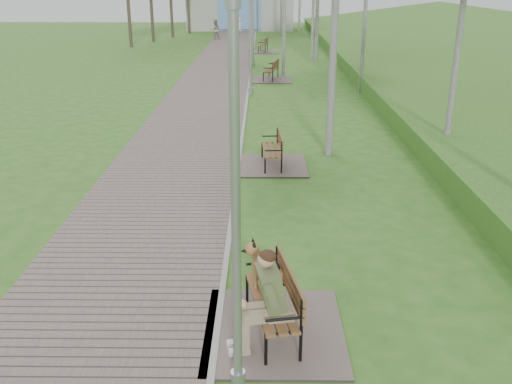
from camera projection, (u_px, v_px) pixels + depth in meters
ground at (216, 342)px, 8.08m from camera, size 120.00×120.00×0.00m
walkway at (214, 81)px, 28.19m from camera, size 3.50×67.00×0.04m
kerb at (249, 81)px, 28.17m from camera, size 0.10×67.00×0.05m
embankment at (505, 87)px, 26.65m from camera, size 14.00×70.00×1.60m
building_north at (241, 8)px, 55.05m from camera, size 10.00×5.20×4.00m
bench_main at (268, 304)px, 8.09m from camera, size 2.01×2.23×1.75m
bench_second at (272, 159)px, 15.48m from camera, size 1.83×2.04×1.13m
bench_third at (271, 75)px, 28.37m from camera, size 1.98×2.20×1.21m
bench_far at (263, 48)px, 38.92m from camera, size 2.00×2.22×1.23m
lamp_post_near at (236, 227)px, 6.35m from camera, size 0.18×0.18×4.78m
lamp_post_second at (251, 32)px, 23.87m from camera, size 0.22×0.22×5.71m
lamp_post_third at (253, 17)px, 32.07m from camera, size 0.22×0.22×5.75m
lamp_post_far at (258, 8)px, 51.50m from camera, size 0.18×0.18×4.56m
pedestrian_near at (239, 27)px, 48.42m from camera, size 0.67×0.58×1.57m
pedestrian_far at (215, 30)px, 46.14m from camera, size 0.90×0.77×1.59m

